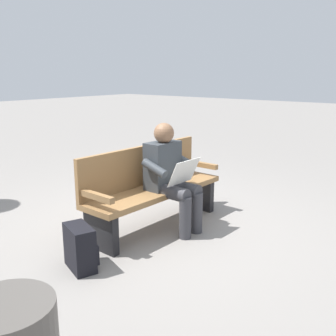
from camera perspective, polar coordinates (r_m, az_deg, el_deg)
ground_plane at (r=4.51m, az=-1.74°, el=-8.45°), size 40.00×40.00×0.00m
bench_near at (r=4.40m, az=-2.46°, el=-2.69°), size 1.81×0.54×0.90m
person_seated at (r=4.25m, az=0.36°, el=-0.90°), size 0.58×0.58×1.18m
backpack at (r=3.61m, az=-12.59°, el=-11.26°), size 0.31×0.39×0.40m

